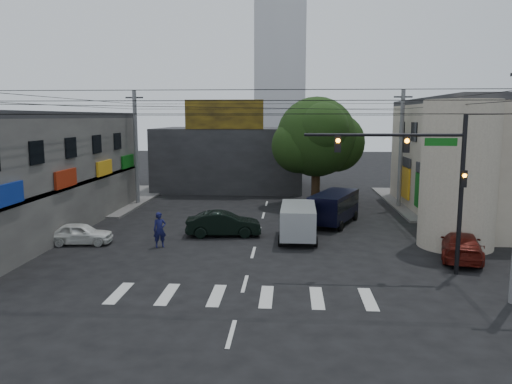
# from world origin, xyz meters

# --- Properties ---
(ground) EXTENTS (160.00, 160.00, 0.00)m
(ground) POSITION_xyz_m (0.00, 0.00, 0.00)
(ground) COLOR black
(ground) RESTS_ON ground
(sidewalk_far_left) EXTENTS (16.00, 16.00, 0.15)m
(sidewalk_far_left) POSITION_xyz_m (-18.00, 18.00, 0.07)
(sidewalk_far_left) COLOR #514F4C
(sidewalk_far_left) RESTS_ON ground
(sidewalk_far_right) EXTENTS (16.00, 16.00, 0.15)m
(sidewalk_far_right) POSITION_xyz_m (18.00, 18.00, 0.07)
(sidewalk_far_right) COLOR #514F4C
(sidewalk_far_right) RESTS_ON ground
(corner_column) EXTENTS (4.00, 4.00, 8.00)m
(corner_column) POSITION_xyz_m (11.00, 4.00, 4.00)
(corner_column) COLOR gray
(corner_column) RESTS_ON ground
(building_far) EXTENTS (14.00, 10.00, 6.00)m
(building_far) POSITION_xyz_m (-4.00, 26.00, 3.00)
(building_far) COLOR #232326
(building_far) RESTS_ON ground
(billboard) EXTENTS (7.00, 0.30, 2.60)m
(billboard) POSITION_xyz_m (-4.00, 21.10, 7.30)
(billboard) COLOR olive
(billboard) RESTS_ON building_far
(tower_distant) EXTENTS (9.00, 9.00, 44.00)m
(tower_distant) POSITION_xyz_m (0.00, 70.00, 22.00)
(tower_distant) COLOR silver
(tower_distant) RESTS_ON ground
(street_tree) EXTENTS (6.40, 6.40, 8.70)m
(street_tree) POSITION_xyz_m (4.00, 17.00, 5.47)
(street_tree) COLOR black
(street_tree) RESTS_ON ground
(traffic_gantry) EXTENTS (7.10, 0.35, 7.20)m
(traffic_gantry) POSITION_xyz_m (7.82, -1.00, 4.83)
(traffic_gantry) COLOR black
(traffic_gantry) RESTS_ON ground
(utility_pole_far_left) EXTENTS (0.32, 0.32, 9.20)m
(utility_pole_far_left) POSITION_xyz_m (-10.50, 16.00, 4.60)
(utility_pole_far_left) COLOR #59595B
(utility_pole_far_left) RESTS_ON ground
(utility_pole_far_right) EXTENTS (0.32, 0.32, 9.20)m
(utility_pole_far_right) POSITION_xyz_m (10.50, 16.00, 4.60)
(utility_pole_far_right) COLOR #59595B
(utility_pole_far_right) RESTS_ON ground
(dark_sedan) EXTENTS (2.56, 4.81, 1.47)m
(dark_sedan) POSITION_xyz_m (-2.06, 5.61, 0.73)
(dark_sedan) COLOR black
(dark_sedan) RESTS_ON ground
(white_compact) EXTENTS (2.06, 3.82, 1.21)m
(white_compact) POSITION_xyz_m (-9.83, 3.10, 0.61)
(white_compact) COLOR silver
(white_compact) RESTS_ON ground
(maroon_sedan) EXTENTS (4.13, 5.60, 1.36)m
(maroon_sedan) POSITION_xyz_m (10.50, 1.51, 0.68)
(maroon_sedan) COLOR #51110B
(maroon_sedan) RESTS_ON ground
(silver_minivan) EXTENTS (4.74, 2.13, 2.01)m
(silver_minivan) POSITION_xyz_m (2.39, 4.95, 1.00)
(silver_minivan) COLOR #A2A6AA
(silver_minivan) RESTS_ON ground
(navy_van) EXTENTS (6.63, 5.60, 2.11)m
(navy_van) POSITION_xyz_m (4.83, 9.40, 1.05)
(navy_van) COLOR black
(navy_van) RESTS_ON ground
(traffic_officer) EXTENTS (1.06, 1.00, 1.94)m
(traffic_officer) POSITION_xyz_m (-5.20, 2.76, 0.97)
(traffic_officer) COLOR #121440
(traffic_officer) RESTS_ON ground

